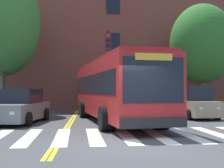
# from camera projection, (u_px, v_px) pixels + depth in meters

# --- Properties ---
(ground_plane) EXTENTS (120.00, 120.00, 0.00)m
(ground_plane) POSITION_uv_depth(u_px,v_px,m) (138.00, 146.00, 9.22)
(ground_plane) COLOR #424244
(crosswalk) EXTENTS (11.05, 4.76, 0.01)m
(crosswalk) POSITION_uv_depth(u_px,v_px,m) (141.00, 135.00, 11.45)
(crosswalk) COLOR white
(crosswalk) RESTS_ON ground
(lane_line_yellow_inner) EXTENTS (0.12, 36.00, 0.01)m
(lane_line_yellow_inner) POSITION_uv_depth(u_px,v_px,m) (77.00, 111.00, 25.21)
(lane_line_yellow_inner) COLOR gold
(lane_line_yellow_inner) RESTS_ON ground
(lane_line_yellow_outer) EXTENTS (0.12, 36.00, 0.01)m
(lane_line_yellow_outer) POSITION_uv_depth(u_px,v_px,m) (79.00, 110.00, 25.22)
(lane_line_yellow_outer) COLOR gold
(lane_line_yellow_outer) RESTS_ON ground
(city_bus) EXTENTS (4.33, 12.23, 3.18)m
(city_bus) POSITION_uv_depth(u_px,v_px,m) (114.00, 89.00, 16.46)
(city_bus) COLOR #B22323
(city_bus) RESTS_ON ground
(car_grey_near_lane) EXTENTS (2.62, 4.91, 1.73)m
(car_grey_near_lane) POSITION_uv_depth(u_px,v_px,m) (19.00, 107.00, 15.78)
(car_grey_near_lane) COLOR slate
(car_grey_near_lane) RESTS_ON ground
(car_tan_far_lane) EXTENTS (2.24, 4.08, 1.90)m
(car_tan_far_lane) POSITION_uv_depth(u_px,v_px,m) (194.00, 103.00, 18.49)
(car_tan_far_lane) COLOR tan
(car_tan_far_lane) RESTS_ON ground
(car_silver_behind_bus) EXTENTS (2.12, 4.17, 1.74)m
(car_silver_behind_bus) POSITION_uv_depth(u_px,v_px,m) (114.00, 100.00, 26.88)
(car_silver_behind_bus) COLOR #B7BABF
(car_silver_behind_bus) RESTS_ON ground
(traffic_light_overhead) EXTENTS (0.46, 2.96, 5.62)m
(traffic_light_overhead) POSITION_uv_depth(u_px,v_px,m) (108.00, 58.00, 19.83)
(traffic_light_overhead) COLOR #28282D
(traffic_light_overhead) RESTS_ON ground
(street_tree_curbside_large) EXTENTS (5.74, 5.67, 7.82)m
(street_tree_curbside_large) POSITION_uv_depth(u_px,v_px,m) (202.00, 44.00, 22.31)
(street_tree_curbside_large) COLOR brown
(street_tree_curbside_large) RESTS_ON ground
(street_tree_curbside_small) EXTENTS (6.68, 6.79, 9.88)m
(street_tree_curbside_small) POSITION_uv_depth(u_px,v_px,m) (4.00, 22.00, 20.97)
(street_tree_curbside_small) COLOR brown
(street_tree_curbside_small) RESTS_ON ground
(building_facade) EXTENTS (29.18, 8.89, 10.59)m
(building_facade) POSITION_uv_depth(u_px,v_px,m) (110.00, 52.00, 29.76)
(building_facade) COLOR brown
(building_facade) RESTS_ON ground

